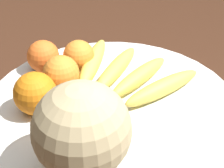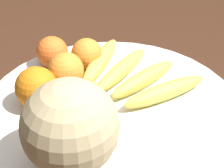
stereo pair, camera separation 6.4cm
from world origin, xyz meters
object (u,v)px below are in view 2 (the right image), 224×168
at_px(fruit_bowl, 112,110).
at_px(orange_back_right, 36,88).
at_px(orange_front_right, 87,54).
at_px(kitchen_table, 90,125).
at_px(orange_back_left, 52,52).
at_px(orange_front_left, 66,69).
at_px(melon, 70,127).
at_px(orange_mid_center, 87,96).
at_px(banana_bunch, 131,75).
at_px(produce_tag, 71,72).

xyz_separation_m(fruit_bowl, orange_back_right, (0.00, 0.13, 0.05)).
bearing_deg(orange_front_right, orange_back_right, 148.11).
xyz_separation_m(kitchen_table, orange_back_left, (0.07, 0.08, 0.14)).
bearing_deg(orange_front_left, melon, -170.69).
bearing_deg(orange_mid_center, melon, 174.08).
bearing_deg(orange_front_right, kitchen_table, -173.63).
xyz_separation_m(kitchen_table, melon, (-0.20, 0.01, 0.18)).
relative_size(kitchen_table, orange_mid_center, 20.86).
xyz_separation_m(kitchen_table, orange_back_right, (-0.06, 0.09, 0.14)).
xyz_separation_m(kitchen_table, banana_bunch, (0.01, -0.08, 0.12)).
height_order(melon, orange_front_right, melon).
height_order(banana_bunch, orange_front_left, orange_front_left).
bearing_deg(orange_mid_center, orange_back_left, 29.52).
distance_m(kitchen_table, fruit_bowl, 0.13).
bearing_deg(melon, kitchen_table, -2.61).
bearing_deg(orange_back_right, fruit_bowl, -91.43).
height_order(kitchen_table, fruit_bowl, fruit_bowl).
height_order(banana_bunch, orange_back_left, orange_back_left).
xyz_separation_m(orange_back_right, produce_tag, (0.10, -0.05, -0.04)).
relative_size(melon, produce_tag, 1.71).
xyz_separation_m(melon, orange_mid_center, (0.12, -0.01, -0.04)).
relative_size(orange_front_right, orange_mid_center, 1.00).
height_order(kitchen_table, banana_bunch, banana_bunch).
distance_m(orange_front_left, orange_back_right, 0.08).
bearing_deg(produce_tag, melon, -149.75).
xyz_separation_m(fruit_bowl, orange_front_right, (0.13, 0.05, 0.04)).
xyz_separation_m(fruit_bowl, melon, (-0.13, 0.06, 0.08)).
distance_m(orange_back_left, orange_back_right, 0.13).
distance_m(melon, banana_bunch, 0.23).
bearing_deg(melon, orange_back_right, 29.45).
distance_m(orange_front_right, orange_back_right, 0.15).
distance_m(orange_mid_center, orange_back_right, 0.09).
height_order(fruit_bowl, orange_mid_center, orange_mid_center).
relative_size(kitchen_table, orange_back_left, 20.37).
bearing_deg(orange_front_right, orange_front_left, 150.33).
bearing_deg(fruit_bowl, kitchen_table, 36.01).
bearing_deg(produce_tag, orange_mid_center, -137.08).
xyz_separation_m(kitchen_table, produce_tag, (0.04, 0.04, 0.11)).
bearing_deg(kitchen_table, banana_bunch, -81.63).
height_order(melon, produce_tag, melon).
bearing_deg(fruit_bowl, orange_mid_center, 105.07).
relative_size(banana_bunch, orange_mid_center, 3.95).
bearing_deg(kitchen_table, orange_back_right, 125.67).
height_order(orange_back_left, orange_back_right, orange_back_right).
xyz_separation_m(fruit_bowl, banana_bunch, (0.08, -0.03, 0.02)).
bearing_deg(orange_back_right, kitchen_table, -54.33).
distance_m(orange_back_left, produce_tag, 0.06).
bearing_deg(fruit_bowl, produce_tag, 39.06).
xyz_separation_m(fruit_bowl, produce_tag, (0.10, 0.09, 0.01)).
distance_m(kitchen_table, melon, 0.26).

